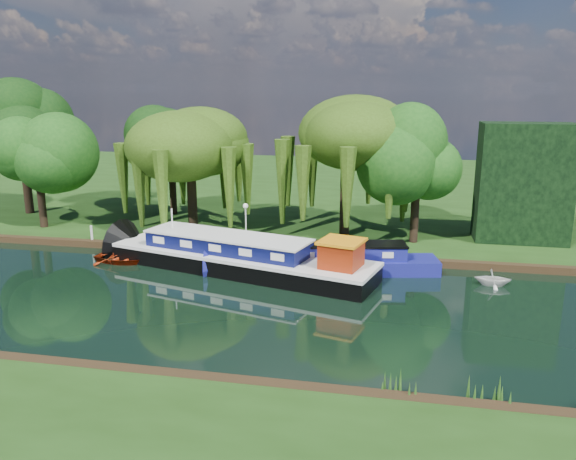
% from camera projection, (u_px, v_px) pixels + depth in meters
% --- Properties ---
extents(ground, '(120.00, 120.00, 0.00)m').
position_uv_depth(ground, '(184.00, 299.00, 29.19)').
color(ground, black).
extents(far_bank, '(120.00, 52.00, 0.45)m').
position_uv_depth(far_bank, '(299.00, 186.00, 61.47)').
color(far_bank, '#1A370F').
rests_on(far_bank, ground).
extents(dutch_barge, '(16.97, 7.87, 3.50)m').
position_uv_depth(dutch_barge, '(243.00, 257.00, 33.46)').
color(dutch_barge, black).
rests_on(dutch_barge, ground).
extents(narrowboat, '(13.23, 4.69, 1.90)m').
position_uv_depth(narrowboat, '(328.00, 261.00, 33.34)').
color(narrowboat, navy).
rests_on(narrowboat, ground).
extents(red_dinghy, '(3.76, 2.92, 0.71)m').
position_uv_depth(red_dinghy, '(121.00, 262.00, 35.36)').
color(red_dinghy, maroon).
rests_on(red_dinghy, ground).
extents(white_cruiser, '(2.03, 1.77, 1.03)m').
position_uv_depth(white_cruiser, '(492.00, 285.00, 31.22)').
color(white_cruiser, silver).
rests_on(white_cruiser, ground).
extents(willow_left, '(7.02, 7.02, 8.41)m').
position_uv_depth(willow_left, '(190.00, 147.00, 40.42)').
color(willow_left, black).
rests_on(willow_left, far_bank).
extents(willow_right, '(7.29, 7.29, 8.88)m').
position_uv_depth(willow_right, '(346.00, 144.00, 38.70)').
color(willow_right, black).
rests_on(willow_right, far_bank).
extents(tree_far_left, '(5.09, 5.09, 8.20)m').
position_uv_depth(tree_far_left, '(36.00, 153.00, 41.21)').
color(tree_far_left, black).
rests_on(tree_far_left, far_bank).
extents(tree_far_back, '(5.91, 5.91, 9.94)m').
position_uv_depth(tree_far_back, '(21.00, 130.00, 45.68)').
color(tree_far_back, black).
rests_on(tree_far_back, far_bank).
extents(tree_far_mid, '(4.96, 4.96, 8.11)m').
position_uv_depth(tree_far_mid, '(171.00, 146.00, 45.74)').
color(tree_far_mid, black).
rests_on(tree_far_mid, far_bank).
extents(tree_far_right, '(4.88, 4.88, 7.99)m').
position_uv_depth(tree_far_right, '(418.00, 162.00, 37.05)').
color(tree_far_right, black).
rests_on(tree_far_right, far_bank).
extents(conifer_hedge, '(6.00, 3.00, 8.00)m').
position_uv_depth(conifer_hedge, '(524.00, 183.00, 37.84)').
color(conifer_hedge, black).
rests_on(conifer_hedge, far_bank).
extents(lamppost, '(0.36, 0.36, 2.56)m').
position_uv_depth(lamppost, '(246.00, 212.00, 38.49)').
color(lamppost, silver).
rests_on(lamppost, far_bank).
extents(mooring_posts, '(19.16, 0.16, 1.00)m').
position_uv_depth(mooring_posts, '(223.00, 240.00, 37.04)').
color(mooring_posts, silver).
rests_on(mooring_posts, far_bank).
extents(reeds_near, '(33.70, 1.50, 1.10)m').
position_uv_depth(reeds_near, '(283.00, 372.00, 20.56)').
color(reeds_near, '#1E4C14').
rests_on(reeds_near, ground).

